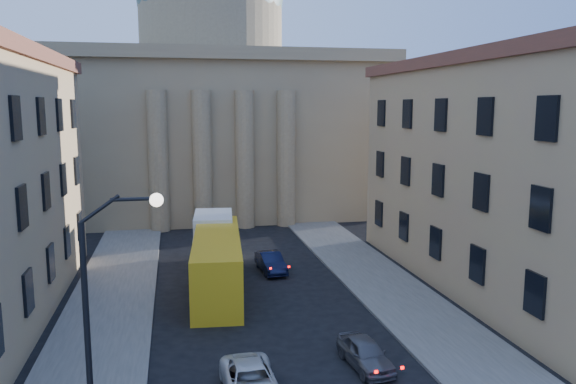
{
  "coord_description": "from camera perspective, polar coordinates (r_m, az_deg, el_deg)",
  "views": [
    {
      "loc": [
        -4.63,
        -9.92,
        11.53
      ],
      "look_at": [
        1.28,
        18.92,
        7.02
      ],
      "focal_mm": 35.0,
      "sensor_mm": 36.0,
      "label": 1
    }
  ],
  "objects": [
    {
      "name": "sidewalk_left",
      "position": [
        30.43,
        -18.55,
        -13.87
      ],
      "size": [
        5.0,
        60.0,
        0.15
      ],
      "primitive_type": "cube",
      "color": "#585551",
      "rests_on": "ground"
    },
    {
      "name": "sidewalk_right",
      "position": [
        32.91,
        13.02,
        -11.89
      ],
      "size": [
        5.0,
        60.0,
        0.15
      ],
      "primitive_type": "cube",
      "color": "#585551",
      "rests_on": "ground"
    },
    {
      "name": "church",
      "position": [
        65.56,
        -7.62,
        8.94
      ],
      "size": [
        68.02,
        28.76,
        36.6
      ],
      "color": "#856F51",
      "rests_on": "ground"
    },
    {
      "name": "building_right",
      "position": [
        38.78,
        22.42,
        1.97
      ],
      "size": [
        11.6,
        26.6,
        14.7
      ],
      "color": "#9F7F5E",
      "rests_on": "ground"
    },
    {
      "name": "street_lamp",
      "position": [
        19.12,
        -18.27,
        -10.79
      ],
      "size": [
        2.62,
        0.44,
        8.83
      ],
      "color": "black",
      "rests_on": "ground"
    },
    {
      "name": "car_left_mid",
      "position": [
        23.68,
        -3.79,
        -18.69
      ],
      "size": [
        2.26,
        4.65,
        1.27
      ],
      "primitive_type": "imported",
      "rotation": [
        0.0,
        0.0,
        0.03
      ],
      "color": "silver",
      "rests_on": "ground"
    },
    {
      "name": "car_right_far",
      "position": [
        26.22,
        7.86,
        -15.9
      ],
      "size": [
        1.91,
        3.92,
        1.29
      ],
      "primitive_type": "imported",
      "rotation": [
        0.0,
        0.0,
        0.1
      ],
      "color": "#535258",
      "rests_on": "ground"
    },
    {
      "name": "car_right_distant",
      "position": [
        39.71,
        -1.76,
        -7.14
      ],
      "size": [
        1.79,
        4.27,
        1.37
      ],
      "primitive_type": "imported",
      "rotation": [
        0.0,
        0.0,
        0.08
      ],
      "color": "black",
      "rests_on": "ground"
    },
    {
      "name": "city_bus",
      "position": [
        35.94,
        -7.2,
        -6.92
      ],
      "size": [
        3.87,
        12.65,
        3.51
      ],
      "rotation": [
        0.0,
        0.0,
        -0.08
      ],
      "color": "gold",
      "rests_on": "ground"
    },
    {
      "name": "box_truck",
      "position": [
        40.9,
        -7.58,
        -5.17
      ],
      "size": [
        3.24,
        7.01,
        3.74
      ],
      "rotation": [
        0.0,
        0.0,
        -0.09
      ],
      "color": "silver",
      "rests_on": "ground"
    }
  ]
}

